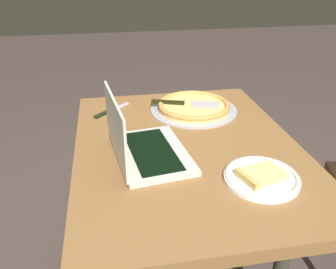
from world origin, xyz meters
The scene contains 5 objects.
dining_table centered at (0.00, 0.00, 0.68)m, with size 1.07×0.82×0.77m.
laptop centered at (-0.06, 0.18, 0.82)m, with size 0.37×0.28×0.23m.
pizza_plate centered at (-0.26, -0.17, 0.78)m, with size 0.23×0.23×0.04m.
pizza_tray centered at (0.30, -0.10, 0.79)m, with size 0.39×0.39×0.04m.
table_knife centered at (0.35, 0.28, 0.77)m, with size 0.16×0.16×0.01m.
Camera 1 is at (-1.09, 0.27, 1.40)m, focal length 37.27 mm.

